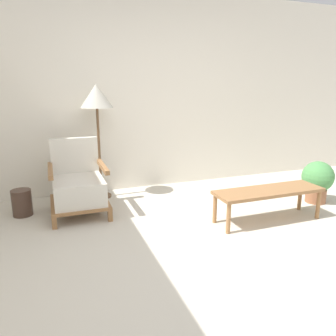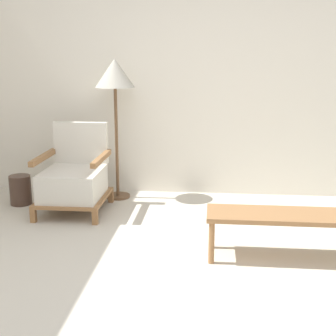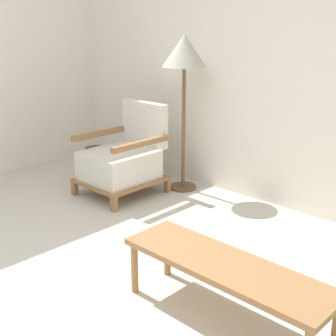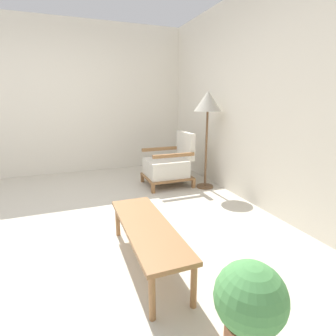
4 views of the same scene
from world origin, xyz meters
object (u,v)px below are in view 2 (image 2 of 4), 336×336
floor_lamp (115,79)px  coffee_table (289,219)px  armchair (74,178)px  vase (20,190)px

floor_lamp → coffee_table: bearing=-41.8°
floor_lamp → coffee_table: (1.59, -1.42, -0.95)m
armchair → floor_lamp: 1.10m
coffee_table → floor_lamp: bearing=138.2°
coffee_table → armchair: bearing=153.9°
armchair → vase: armchair is taller
coffee_table → vase: (-2.54, 1.09, -0.16)m
floor_lamp → vase: 1.50m
armchair → floor_lamp: size_ratio=0.57×
vase → floor_lamp: bearing=19.3°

